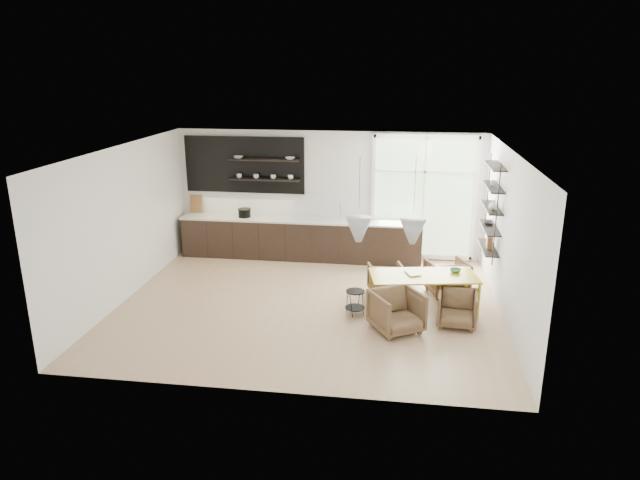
# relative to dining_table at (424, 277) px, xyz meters

# --- Properties ---
(room) EXTENTS (7.02, 6.01, 2.91)m
(room) POSITION_rel_dining_table_xyz_m (-1.52, 1.06, 0.82)
(room) COLOR tan
(room) RESTS_ON ground
(kitchen_run) EXTENTS (5.54, 0.69, 2.75)m
(kitchen_run) POSITION_rel_dining_table_xyz_m (-2.80, 2.65, -0.05)
(kitchen_run) COLOR black
(kitchen_run) RESTS_ON ground
(right_shelving) EXTENTS (0.26, 1.22, 1.90)m
(right_shelving) POSITION_rel_dining_table_xyz_m (1.26, 1.13, 1.01)
(right_shelving) COLOR black
(right_shelving) RESTS_ON ground
(dining_table) EXTENTS (2.01, 1.17, 0.69)m
(dining_table) POSITION_rel_dining_table_xyz_m (0.00, 0.00, 0.00)
(dining_table) COLOR gold
(dining_table) RESTS_ON ground
(armchair_back_left) EXTENTS (0.79, 0.80, 0.60)m
(armchair_back_left) POSITION_rel_dining_table_xyz_m (-0.67, 0.68, -0.34)
(armchair_back_left) COLOR brown
(armchair_back_left) RESTS_ON ground
(armchair_back_right) EXTENTS (0.93, 0.94, 0.68)m
(armchair_back_right) POSITION_rel_dining_table_xyz_m (0.49, 0.91, -0.30)
(armchair_back_right) COLOR brown
(armchair_back_right) RESTS_ON ground
(armchair_front_left) EXTENTS (1.05, 1.05, 0.70)m
(armchair_front_left) POSITION_rel_dining_table_xyz_m (-0.46, -0.89, -0.29)
(armchair_front_left) COLOR brown
(armchair_front_left) RESTS_ON ground
(armchair_front_right) EXTENTS (0.71, 0.73, 0.61)m
(armchair_front_right) POSITION_rel_dining_table_xyz_m (0.57, -0.53, -0.34)
(armchair_front_right) COLOR brown
(armchair_front_right) RESTS_ON ground
(wire_stool) EXTENTS (0.36, 0.36, 0.45)m
(wire_stool) POSITION_rel_dining_table_xyz_m (-1.20, -0.33, -0.35)
(wire_stool) COLOR black
(wire_stool) RESTS_ON ground
(table_book) EXTENTS (0.32, 0.36, 0.03)m
(table_book) POSITION_rel_dining_table_xyz_m (-0.30, -0.01, 0.06)
(table_book) COLOR white
(table_book) RESTS_ON dining_table
(table_bowl) EXTENTS (0.21, 0.21, 0.06)m
(table_bowl) POSITION_rel_dining_table_xyz_m (0.57, 0.23, 0.08)
(table_bowl) COLOR #498456
(table_bowl) RESTS_ON dining_table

